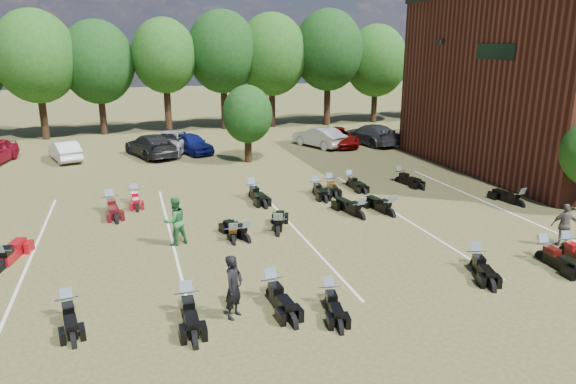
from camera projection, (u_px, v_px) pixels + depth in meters
name	position (u px, v px, depth m)	size (l,w,h in m)	color
ground	(390.00, 243.00, 19.75)	(160.00, 160.00, 0.00)	brown
car_1	(65.00, 151.00, 33.58)	(1.39, 3.99, 1.31)	silver
car_2	(169.00, 143.00, 35.73)	(2.53, 5.48, 1.52)	#93969B
car_3	(151.00, 145.00, 34.83)	(2.13, 5.23, 1.52)	black
car_4	(191.00, 143.00, 35.86)	(1.65, 4.10, 1.40)	#0B104E
car_5	(319.00, 137.00, 38.06)	(1.57, 4.50, 1.48)	#AAABA6
car_6	(338.00, 137.00, 38.49)	(2.24, 4.85, 1.35)	#630705
car_7	(371.00, 134.00, 39.06)	(2.15, 5.28, 1.53)	#353439
person_black	(234.00, 287.00, 14.17)	(0.68, 0.44, 1.85)	black
person_green	(175.00, 221.00, 19.39)	(0.92, 0.71, 1.89)	#286D37
person_grey	(565.00, 225.00, 19.27)	(0.97, 0.41, 1.66)	#57524B
motorcycle_0	(69.00, 317.00, 14.42)	(0.67, 2.09, 1.17)	black
motorcycle_1	(188.00, 312.00, 14.66)	(0.74, 2.32, 1.29)	black
motorcycle_2	(272.00, 298.00, 15.50)	(0.73, 2.31, 1.29)	black
motorcycle_3	(329.00, 304.00, 15.13)	(0.65, 2.04, 1.13)	black
motorcycle_4	(474.00, 268.00, 17.59)	(0.70, 2.21, 1.23)	black
motorcycle_5	(543.00, 260.00, 18.24)	(0.75, 2.37, 1.32)	black
motorcycle_6	(565.00, 254.00, 18.73)	(0.68, 2.14, 1.20)	#470A0A
motorcycle_7	(2.00, 270.00, 17.42)	(0.80, 2.51, 1.40)	maroon
motorcycle_8	(234.00, 243.00, 19.79)	(0.68, 2.13, 1.18)	black
motorcycle_9	(246.00, 241.00, 19.96)	(0.69, 2.18, 1.21)	black
motorcycle_10	(278.00, 234.00, 20.70)	(0.74, 2.32, 1.30)	black
motorcycle_11	(360.00, 218.00, 22.59)	(0.77, 2.43, 1.36)	black
motorcycle_12	(390.00, 216.00, 22.91)	(0.77, 2.43, 1.35)	black
motorcycle_13	(519.00, 206.00, 24.29)	(0.72, 2.25, 1.25)	black
motorcycle_14	(111.00, 211.00, 23.63)	(0.78, 2.46, 1.37)	#3F090E
motorcycle_15	(135.00, 201.00, 25.02)	(0.69, 2.16, 1.20)	maroon
motorcycle_16	(252.00, 197.00, 25.65)	(0.79, 2.47, 1.38)	black
motorcycle_17	(329.00, 189.00, 27.09)	(0.69, 2.16, 1.20)	black
motorcycle_18	(315.00, 193.00, 26.41)	(0.70, 2.21, 1.23)	black
motorcycle_19	(399.00, 182.00, 28.48)	(0.73, 2.30, 1.28)	black
motorcycle_20	(350.00, 186.00, 27.70)	(0.69, 2.16, 1.21)	black
tree_line	(223.00, 57.00, 44.32)	(56.00, 6.00, 9.79)	black
young_tree_midfield	(247.00, 114.00, 32.54)	(3.20, 3.20, 4.70)	black
parking_lines	(292.00, 226.00, 21.64)	(20.10, 14.00, 0.01)	silver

